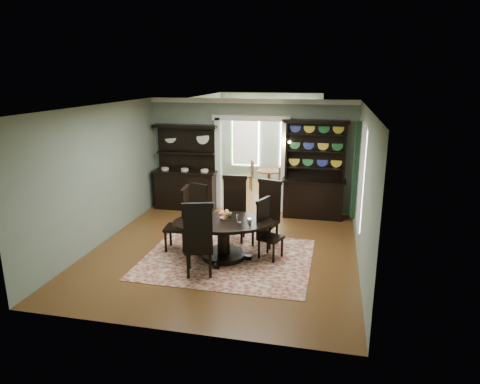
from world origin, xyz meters
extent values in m
cube|color=#5A3617|center=(0.00, 0.00, -0.01)|extent=(5.50, 6.00, 0.01)
cube|color=white|center=(0.00, 0.00, 3.00)|extent=(5.50, 6.00, 0.01)
cube|color=gray|center=(-2.75, 0.00, 1.50)|extent=(0.01, 6.00, 3.00)
cube|color=gray|center=(2.75, 0.00, 1.50)|extent=(0.01, 6.00, 3.00)
cube|color=gray|center=(0.00, -3.00, 1.50)|extent=(5.50, 0.01, 3.00)
cube|color=gray|center=(-1.83, 3.00, 1.50)|extent=(1.85, 0.01, 3.00)
cube|color=gray|center=(1.83, 3.00, 1.50)|extent=(1.85, 0.01, 3.00)
cube|color=gray|center=(0.00, 3.00, 2.75)|extent=(1.80, 0.01, 0.50)
cube|color=white|center=(0.00, 2.95, 2.94)|extent=(5.50, 0.10, 0.12)
cube|color=#5A3617|center=(0.00, 4.75, -0.01)|extent=(3.50, 3.50, 0.01)
cube|color=white|center=(0.00, 4.75, 3.00)|extent=(3.50, 3.50, 0.01)
cube|color=gray|center=(-1.75, 4.75, 1.50)|extent=(0.01, 3.50, 3.00)
cube|color=gray|center=(1.75, 4.75, 1.50)|extent=(0.01, 3.50, 3.00)
cube|color=gray|center=(0.00, 6.50, 1.50)|extent=(3.50, 0.01, 3.00)
cube|color=white|center=(-0.85, 6.45, 1.55)|extent=(1.05, 0.06, 2.20)
cube|color=white|center=(0.85, 6.45, 1.55)|extent=(1.05, 0.06, 2.20)
cube|color=white|center=(-0.90, 3.00, 1.25)|extent=(0.14, 0.25, 2.50)
cube|color=white|center=(0.90, 3.00, 1.25)|extent=(0.14, 0.25, 2.50)
cube|color=white|center=(0.00, 3.00, 2.50)|extent=(2.08, 0.25, 0.14)
cube|color=white|center=(2.74, 0.60, 1.60)|extent=(0.02, 1.10, 2.00)
cube|color=white|center=(2.73, 0.60, 1.60)|extent=(0.01, 1.22, 2.12)
cube|color=#16321B|center=(2.65, 1.28, 1.60)|extent=(0.10, 0.35, 2.10)
cube|color=#C78835|center=(0.95, 2.92, 1.85)|extent=(0.08, 0.05, 0.18)
sphere|color=#FFD88C|center=(0.85, 2.77, 1.93)|extent=(0.07, 0.07, 0.07)
sphere|color=#FFD88C|center=(1.05, 2.77, 1.93)|extent=(0.07, 0.07, 0.07)
cube|color=maroon|center=(0.18, -0.37, 0.01)|extent=(3.37, 2.77, 0.01)
ellipsoid|color=black|center=(0.09, -0.33, 0.76)|extent=(2.26, 1.74, 0.05)
cylinder|color=black|center=(0.09, -0.33, 0.73)|extent=(2.27, 2.27, 0.03)
cylinder|color=black|center=(0.09, -0.33, 0.40)|extent=(0.25, 0.25, 0.70)
cylinder|color=black|center=(0.09, -0.33, 0.05)|extent=(0.89, 0.89, 0.11)
cylinder|color=silver|center=(0.12, -0.25, 0.81)|extent=(0.25, 0.25, 0.04)
cube|color=black|center=(-0.81, 0.51, 0.45)|extent=(0.57, 0.56, 0.06)
cube|color=black|center=(-0.74, 0.69, 0.83)|extent=(0.43, 0.21, 0.75)
cube|color=black|center=(-0.74, 0.69, 1.22)|extent=(0.47, 0.24, 0.08)
cylinder|color=black|center=(-1.04, 0.42, 0.22)|extent=(0.05, 0.05, 0.45)
cylinder|color=black|center=(-0.72, 0.29, 0.22)|extent=(0.05, 0.05, 0.45)
cylinder|color=black|center=(-0.91, 0.74, 0.22)|extent=(0.05, 0.05, 0.45)
cylinder|color=black|center=(-0.59, 0.61, 0.22)|extent=(0.05, 0.05, 0.45)
cube|color=black|center=(0.07, 0.64, 0.51)|extent=(0.56, 0.54, 0.07)
cube|color=black|center=(0.05, 0.86, 0.96)|extent=(0.52, 0.11, 0.87)
cube|color=black|center=(0.05, 0.86, 1.41)|extent=(0.56, 0.13, 0.09)
cylinder|color=black|center=(-0.11, 0.42, 0.26)|extent=(0.06, 0.06, 0.51)
cylinder|color=black|center=(0.29, 0.46, 0.26)|extent=(0.06, 0.06, 0.51)
cylinder|color=black|center=(-0.15, 0.82, 0.26)|extent=(0.06, 0.06, 0.51)
cylinder|color=black|center=(0.25, 0.85, 0.26)|extent=(0.06, 0.06, 0.51)
cube|color=black|center=(0.80, 0.51, 0.50)|extent=(0.61, 0.60, 0.07)
cube|color=black|center=(0.86, 0.72, 0.94)|extent=(0.50, 0.19, 0.86)
cube|color=black|center=(0.86, 0.72, 1.38)|extent=(0.55, 0.22, 0.09)
cylinder|color=black|center=(0.56, 0.37, 0.25)|extent=(0.05, 0.05, 0.50)
cylinder|color=black|center=(0.94, 0.27, 0.25)|extent=(0.05, 0.05, 0.50)
cylinder|color=black|center=(0.66, 0.75, 0.25)|extent=(0.05, 0.05, 0.50)
cylinder|color=black|center=(1.04, 0.65, 0.25)|extent=(0.05, 0.05, 0.50)
cube|color=black|center=(-0.99, -0.13, 0.49)|extent=(0.51, 0.53, 0.06)
cube|color=black|center=(-0.78, -0.11, 0.91)|extent=(0.10, 0.49, 0.83)
cube|color=black|center=(-0.78, -0.11, 1.33)|extent=(0.13, 0.53, 0.08)
cylinder|color=black|center=(-1.20, 0.04, 0.24)|extent=(0.05, 0.05, 0.49)
cylinder|color=black|center=(-1.16, -0.34, 0.24)|extent=(0.05, 0.05, 0.49)
cylinder|color=black|center=(-0.82, 0.08, 0.24)|extent=(0.05, 0.05, 0.49)
cylinder|color=black|center=(-0.78, -0.30, 0.24)|extent=(0.05, 0.05, 0.49)
cube|color=black|center=(1.02, -0.14, 0.44)|extent=(0.55, 0.56, 0.06)
cube|color=black|center=(0.84, -0.07, 0.81)|extent=(0.21, 0.42, 0.74)
cube|color=black|center=(0.84, -0.07, 1.19)|extent=(0.24, 0.46, 0.08)
cylinder|color=black|center=(1.11, -0.37, 0.22)|extent=(0.05, 0.05, 0.44)
cylinder|color=black|center=(1.24, -0.05, 0.22)|extent=(0.05, 0.05, 0.44)
cylinder|color=black|center=(0.80, -0.24, 0.22)|extent=(0.05, 0.05, 0.44)
cylinder|color=black|center=(0.93, 0.08, 0.22)|extent=(0.05, 0.05, 0.44)
cube|color=black|center=(-0.17, -1.13, 0.51)|extent=(0.63, 0.62, 0.07)
cube|color=black|center=(-0.11, -1.34, 0.96)|extent=(0.51, 0.20, 0.87)
cube|color=black|center=(-0.11, -1.34, 1.41)|extent=(0.56, 0.23, 0.09)
cylinder|color=black|center=(-0.04, -0.88, 0.26)|extent=(0.06, 0.06, 0.51)
cylinder|color=black|center=(-0.42, -0.99, 0.26)|extent=(0.06, 0.06, 0.51)
cylinder|color=black|center=(0.08, -1.26, 0.26)|extent=(0.06, 0.06, 0.51)
cylinder|color=black|center=(-0.31, -1.38, 0.26)|extent=(0.06, 0.06, 0.51)
cube|color=black|center=(-1.77, 2.69, 0.51)|extent=(1.66, 0.61, 1.03)
cube|color=black|center=(-1.77, 2.69, 1.05)|extent=(1.76, 0.66, 0.05)
cube|color=black|center=(-1.77, 2.92, 1.67)|extent=(1.65, 0.13, 1.21)
cube|color=black|center=(-1.77, 2.81, 1.54)|extent=(1.60, 0.33, 0.04)
cube|color=black|center=(-1.77, 2.79, 2.26)|extent=(1.76, 0.41, 0.08)
cube|color=black|center=(1.71, 2.68, 0.48)|extent=(1.50, 0.54, 0.97)
cube|color=black|center=(1.71, 2.68, 0.98)|extent=(1.61, 0.59, 0.04)
cube|color=black|center=(1.71, 2.89, 1.72)|extent=(1.50, 0.06, 1.46)
cube|color=black|center=(0.98, 2.79, 1.72)|extent=(0.05, 0.28, 1.50)
cube|color=black|center=(2.44, 2.79, 1.72)|extent=(0.05, 0.28, 1.50)
cube|color=black|center=(1.71, 2.76, 2.47)|extent=(1.61, 0.34, 0.09)
cube|color=black|center=(1.71, 2.79, 1.29)|extent=(1.50, 0.28, 0.03)
cube|color=black|center=(1.71, 2.79, 1.72)|extent=(1.50, 0.28, 0.03)
cube|color=black|center=(1.71, 2.79, 2.15)|extent=(1.50, 0.28, 0.03)
cylinder|color=#5A3119|center=(0.24, 4.81, 0.69)|extent=(0.77, 0.77, 0.04)
cylinder|color=#5A3119|center=(0.24, 4.81, 0.35)|extent=(0.10, 0.10, 0.67)
cylinder|color=#5A3119|center=(0.24, 4.81, 0.03)|extent=(0.42, 0.42, 0.06)
cylinder|color=#5A3119|center=(-0.51, 4.91, 0.46)|extent=(0.41, 0.41, 0.04)
cube|color=#5A3119|center=(-0.33, 4.98, 0.72)|extent=(0.17, 0.35, 0.51)
cylinder|color=#5A3119|center=(-0.69, 4.99, 0.23)|extent=(0.04, 0.04, 0.46)
cylinder|color=#5A3119|center=(-0.59, 4.72, 0.23)|extent=(0.04, 0.04, 0.46)
cylinder|color=#5A3119|center=(-0.43, 5.10, 0.23)|extent=(0.04, 0.04, 0.46)
cylinder|color=#5A3119|center=(-0.32, 4.83, 0.23)|extent=(0.04, 0.04, 0.46)
cylinder|color=#5A3119|center=(0.74, 4.73, 0.41)|extent=(0.36, 0.36, 0.04)
cube|color=#5A3119|center=(0.58, 4.73, 0.64)|extent=(0.03, 0.33, 0.45)
cylinder|color=#5A3119|center=(0.87, 4.60, 0.20)|extent=(0.03, 0.03, 0.41)
cylinder|color=#5A3119|center=(0.87, 4.86, 0.20)|extent=(0.03, 0.03, 0.41)
cylinder|color=#5A3119|center=(0.61, 4.61, 0.20)|extent=(0.03, 0.03, 0.41)
cylinder|color=#5A3119|center=(0.61, 4.86, 0.20)|extent=(0.03, 0.03, 0.41)
camera|label=1|loc=(2.13, -8.12, 3.62)|focal=32.00mm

